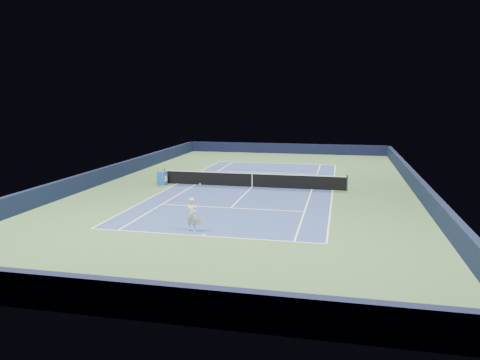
# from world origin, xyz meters

# --- Properties ---
(ground) EXTENTS (40.00, 40.00, 0.00)m
(ground) POSITION_xyz_m (0.00, 0.00, 0.00)
(ground) COLOR #385930
(ground) RESTS_ON ground
(wall_far) EXTENTS (22.00, 0.35, 1.10)m
(wall_far) POSITION_xyz_m (0.00, 19.82, 0.55)
(wall_far) COLOR black
(wall_far) RESTS_ON ground
(wall_near) EXTENTS (22.00, 0.35, 1.10)m
(wall_near) POSITION_xyz_m (0.00, -19.82, 0.55)
(wall_near) COLOR black
(wall_near) RESTS_ON ground
(wall_right) EXTENTS (0.35, 40.00, 1.10)m
(wall_right) POSITION_xyz_m (10.82, 0.00, 0.55)
(wall_right) COLOR black
(wall_right) RESTS_ON ground
(wall_left) EXTENTS (0.35, 40.00, 1.10)m
(wall_left) POSITION_xyz_m (-10.82, 0.00, 0.55)
(wall_left) COLOR black
(wall_left) RESTS_ON ground
(court_surface) EXTENTS (10.97, 23.77, 0.01)m
(court_surface) POSITION_xyz_m (0.00, 0.00, 0.00)
(court_surface) COLOR navy
(court_surface) RESTS_ON ground
(baseline_far) EXTENTS (10.97, 0.08, 0.00)m
(baseline_far) POSITION_xyz_m (0.00, 11.88, 0.01)
(baseline_far) COLOR white
(baseline_far) RESTS_ON ground
(baseline_near) EXTENTS (10.97, 0.08, 0.00)m
(baseline_near) POSITION_xyz_m (0.00, -11.88, 0.01)
(baseline_near) COLOR white
(baseline_near) RESTS_ON ground
(sideline_doubles_right) EXTENTS (0.08, 23.77, 0.00)m
(sideline_doubles_right) POSITION_xyz_m (5.49, 0.00, 0.01)
(sideline_doubles_right) COLOR white
(sideline_doubles_right) RESTS_ON ground
(sideline_doubles_left) EXTENTS (0.08, 23.77, 0.00)m
(sideline_doubles_left) POSITION_xyz_m (-5.49, 0.00, 0.01)
(sideline_doubles_left) COLOR white
(sideline_doubles_left) RESTS_ON ground
(sideline_singles_right) EXTENTS (0.08, 23.77, 0.00)m
(sideline_singles_right) POSITION_xyz_m (4.12, 0.00, 0.01)
(sideline_singles_right) COLOR white
(sideline_singles_right) RESTS_ON ground
(sideline_singles_left) EXTENTS (0.08, 23.77, 0.00)m
(sideline_singles_left) POSITION_xyz_m (-4.12, 0.00, 0.01)
(sideline_singles_left) COLOR white
(sideline_singles_left) RESTS_ON ground
(service_line_far) EXTENTS (8.23, 0.08, 0.00)m
(service_line_far) POSITION_xyz_m (0.00, 6.40, 0.01)
(service_line_far) COLOR white
(service_line_far) RESTS_ON ground
(service_line_near) EXTENTS (8.23, 0.08, 0.00)m
(service_line_near) POSITION_xyz_m (0.00, -6.40, 0.01)
(service_line_near) COLOR white
(service_line_near) RESTS_ON ground
(center_service_line) EXTENTS (0.08, 12.80, 0.00)m
(center_service_line) POSITION_xyz_m (0.00, 0.00, 0.01)
(center_service_line) COLOR white
(center_service_line) RESTS_ON ground
(center_mark_far) EXTENTS (0.08, 0.30, 0.00)m
(center_mark_far) POSITION_xyz_m (0.00, 11.73, 0.01)
(center_mark_far) COLOR white
(center_mark_far) RESTS_ON ground
(center_mark_near) EXTENTS (0.08, 0.30, 0.00)m
(center_mark_near) POSITION_xyz_m (0.00, -11.73, 0.01)
(center_mark_near) COLOR white
(center_mark_near) RESTS_ON ground
(tennis_net) EXTENTS (12.90, 0.10, 1.07)m
(tennis_net) POSITION_xyz_m (0.00, 0.00, 0.50)
(tennis_net) COLOR black
(tennis_net) RESTS_ON ground
(sponsor_cube) EXTENTS (0.60, 0.56, 0.94)m
(sponsor_cube) POSITION_xyz_m (-6.40, -0.53, 0.47)
(sponsor_cube) COLOR blue
(sponsor_cube) RESTS_ON ground
(tennis_player) EXTENTS (0.77, 1.26, 2.07)m
(tennis_player) POSITION_xyz_m (-0.69, -11.23, 0.79)
(tennis_player) COLOR silver
(tennis_player) RESTS_ON ground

